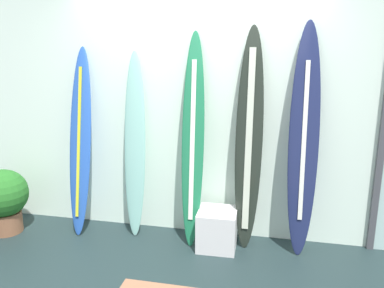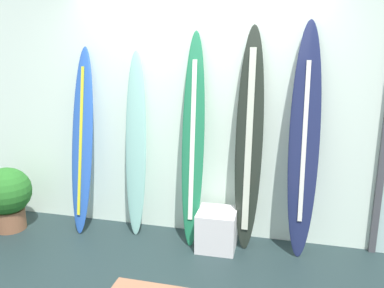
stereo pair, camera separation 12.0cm
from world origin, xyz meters
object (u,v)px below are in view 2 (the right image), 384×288
Objects in this scene: surfboard_charcoal at (249,141)px; display_block_left at (217,229)px; potted_plant at (7,195)px; surfboard_cobalt at (82,143)px; surfboard_seafoam at (136,147)px; surfboard_navy at (304,144)px; surfboard_emerald at (193,143)px.

surfboard_charcoal reaches higher than display_block_left.
display_block_left is 0.56× the size of potted_plant.
surfboard_charcoal reaches higher than surfboard_cobalt.
potted_plant is at bearing -168.00° from surfboard_seafoam.
surfboard_navy reaches higher than display_block_left.
surfboard_seafoam is 2.76× the size of potted_plant.
display_block_left is at bearing 3.73° from potted_plant.
display_block_left is 2.28m from potted_plant.
surfboard_navy is (2.24, 0.03, 0.11)m from surfboard_cobalt.
surfboard_seafoam is at bearing 176.86° from surfboard_emerald.
surfboard_emerald is at bearing -179.23° from surfboard_navy.
surfboard_cobalt is 0.58m from surfboard_seafoam.
surfboard_navy is 1.18m from display_block_left.
surfboard_seafoam is 1.51m from potted_plant.
display_block_left is at bearing -170.74° from surfboard_navy.
surfboard_charcoal is 2.64m from potted_plant.
potted_plant is at bearing -176.27° from display_block_left.
surfboard_seafoam reaches higher than potted_plant.
surfboard_cobalt is 1.66m from display_block_left.
surfboard_charcoal is (1.74, 0.05, 0.11)m from surfboard_cobalt.
surfboard_charcoal reaches higher than surfboard_seafoam.
surfboard_cobalt is 1.02× the size of surfboard_seafoam.
surfboard_cobalt is 2.82× the size of potted_plant.
surfboard_emerald is 3.02× the size of potted_plant.
surfboard_seafoam is at bearing 170.66° from display_block_left.
potted_plant is (-2.00, -0.26, -0.64)m from surfboard_emerald.
surfboard_navy is (0.50, -0.02, 0.00)m from surfboard_charcoal.
surfboard_charcoal is at bearing -0.17° from surfboard_seafoam.
surfboard_seafoam is 0.62m from surfboard_emerald.
surfboard_emerald is at bearing -3.14° from surfboard_seafoam.
surfboard_emerald reaches higher than potted_plant.
surfboard_cobalt is 1.74m from surfboard_charcoal.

